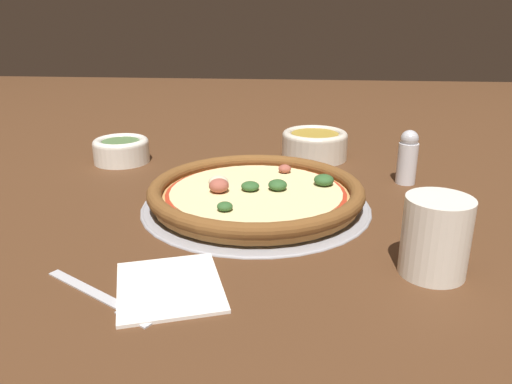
% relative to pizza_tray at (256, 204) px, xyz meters
% --- Properties ---
extents(ground_plane, '(3.00, 3.00, 0.00)m').
position_rel_pizza_tray_xyz_m(ground_plane, '(0.00, 0.00, -0.00)').
color(ground_plane, '#4C2D19').
extents(pizza_tray, '(0.35, 0.35, 0.01)m').
position_rel_pizza_tray_xyz_m(pizza_tray, '(0.00, 0.00, 0.00)').
color(pizza_tray, '#9E9EA3').
rests_on(pizza_tray, ground_plane).
extents(pizza, '(0.33, 0.33, 0.04)m').
position_rel_pizza_tray_xyz_m(pizza, '(0.00, -0.00, 0.02)').
color(pizza, tan).
rests_on(pizza, pizza_tray).
extents(bowl_near, '(0.13, 0.13, 0.06)m').
position_rel_pizza_tray_xyz_m(bowl_near, '(-0.10, -0.28, 0.03)').
color(bowl_near, beige).
rests_on(bowl_near, ground_plane).
extents(bowl_far, '(0.11, 0.11, 0.05)m').
position_rel_pizza_tray_xyz_m(bowl_far, '(0.29, -0.22, 0.02)').
color(bowl_far, silver).
rests_on(bowl_far, ground_plane).
extents(drinking_cup, '(0.08, 0.08, 0.09)m').
position_rel_pizza_tray_xyz_m(drinking_cup, '(-0.22, 0.19, 0.04)').
color(drinking_cup, silver).
rests_on(drinking_cup, ground_plane).
extents(napkin, '(0.15, 0.16, 0.01)m').
position_rel_pizza_tray_xyz_m(napkin, '(0.07, 0.25, 0.00)').
color(napkin, white).
rests_on(napkin, ground_plane).
extents(fork, '(0.15, 0.10, 0.00)m').
position_rel_pizza_tray_xyz_m(fork, '(0.14, 0.28, -0.00)').
color(fork, '#B7B7BC').
rests_on(fork, ground_plane).
extents(pepper_shaker, '(0.03, 0.03, 0.10)m').
position_rel_pizza_tray_xyz_m(pepper_shaker, '(-0.25, -0.13, 0.04)').
color(pepper_shaker, silver).
rests_on(pepper_shaker, ground_plane).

